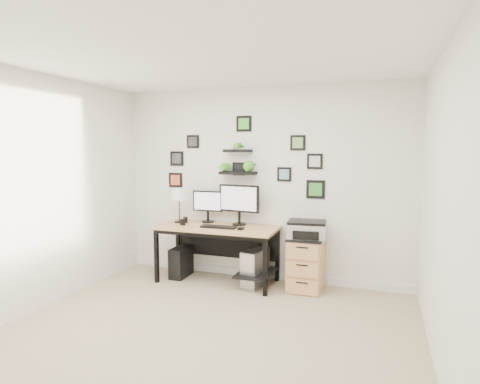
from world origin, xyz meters
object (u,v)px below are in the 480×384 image
at_px(desk, 221,235).
at_px(pc_tower_grey, 255,267).
at_px(monitor_left, 208,204).
at_px(pc_tower_black, 181,262).
at_px(monitor_right, 239,201).
at_px(mug, 183,222).
at_px(file_cabinet, 306,263).
at_px(table_lamp, 179,195).
at_px(printer, 307,229).

xyz_separation_m(desk, pc_tower_grey, (0.48, 0.00, -0.39)).
height_order(monitor_left, pc_tower_black, monitor_left).
bearing_deg(pc_tower_black, monitor_right, 11.47).
bearing_deg(desk, pc_tower_grey, 0.24).
distance_m(mug, file_cabinet, 1.72).
relative_size(table_lamp, file_cabinet, 0.72).
bearing_deg(printer, mug, -175.23).
relative_size(monitor_left, file_cabinet, 0.66).
bearing_deg(pc_tower_grey, pc_tower_black, -179.80).
bearing_deg(pc_tower_black, desk, -0.24).
height_order(table_lamp, file_cabinet, table_lamp).
relative_size(monitor_right, table_lamp, 1.22).
distance_m(pc_tower_black, pc_tower_grey, 1.08).
height_order(desk, pc_tower_grey, desk).
xyz_separation_m(pc_tower_grey, file_cabinet, (0.65, 0.06, 0.10)).
bearing_deg(pc_tower_black, monitor_left, 32.18).
bearing_deg(mug, pc_tower_grey, 5.62).
relative_size(monitor_left, printer, 0.89).
bearing_deg(file_cabinet, desk, -177.06).
bearing_deg(file_cabinet, pc_tower_grey, -175.09).
bearing_deg(printer, file_cabinet, 116.92).
relative_size(monitor_left, table_lamp, 0.92).
xyz_separation_m(table_lamp, mug, (0.14, -0.17, -0.34)).
height_order(mug, file_cabinet, mug).
bearing_deg(monitor_left, printer, -6.47).
relative_size(table_lamp, pc_tower_grey, 0.96).
bearing_deg(pc_tower_grey, printer, 3.49).
relative_size(desk, printer, 3.21).
xyz_separation_m(monitor_right, mug, (-0.72, -0.26, -0.28)).
distance_m(monitor_left, file_cabinet, 1.57).
distance_m(table_lamp, mug, 0.41).
relative_size(desk, pc_tower_black, 3.84).
xyz_separation_m(desk, mug, (-0.52, -0.10, 0.17)).
relative_size(monitor_right, file_cabinet, 0.88).
relative_size(table_lamp, pc_tower_black, 1.15).
height_order(file_cabinet, printer, printer).
bearing_deg(table_lamp, monitor_left, 18.84).
bearing_deg(mug, desk, 10.54).
relative_size(table_lamp, printer, 0.96).
bearing_deg(table_lamp, file_cabinet, -0.54).
height_order(pc_tower_black, pc_tower_grey, pc_tower_grey).
bearing_deg(desk, mug, -169.46).
bearing_deg(desk, printer, 2.12).
distance_m(monitor_right, pc_tower_grey, 0.90).
xyz_separation_m(mug, pc_tower_grey, (1.00, 0.10, -0.56)).
bearing_deg(monitor_left, pc_tower_black, -147.40).
xyz_separation_m(monitor_right, file_cabinet, (0.93, -0.11, -0.74)).
distance_m(monitor_left, mug, 0.44).
xyz_separation_m(table_lamp, printer, (1.80, -0.03, -0.36)).
bearing_deg(monitor_left, mug, -128.49).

